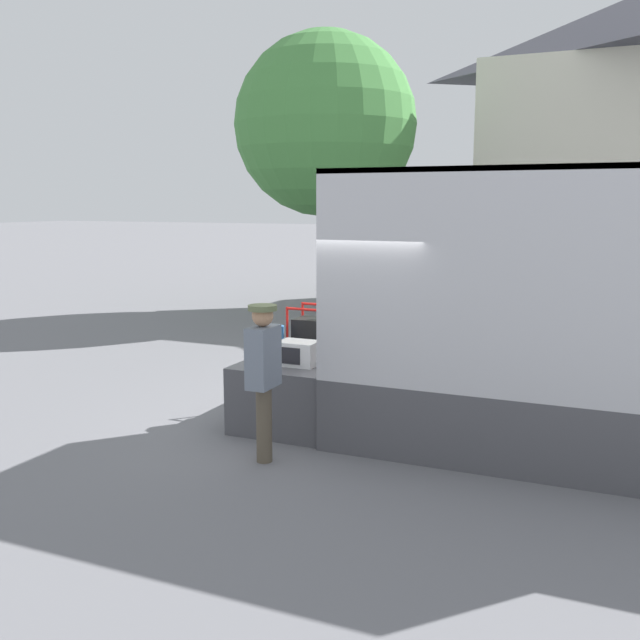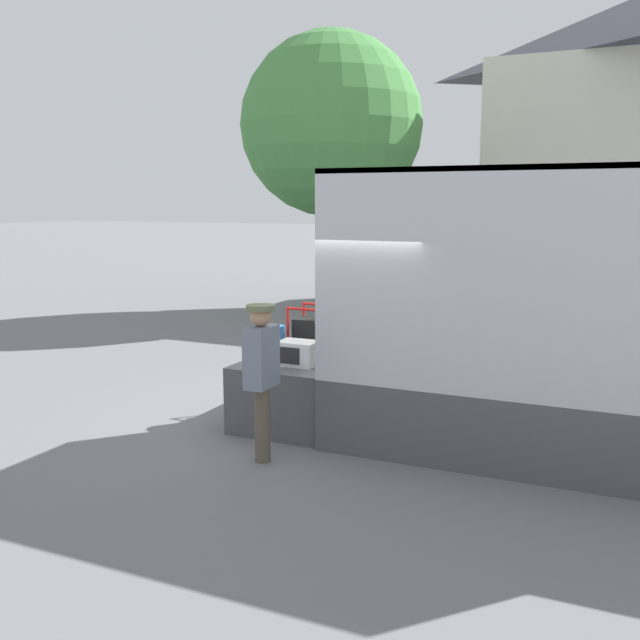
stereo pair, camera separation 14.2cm
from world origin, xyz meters
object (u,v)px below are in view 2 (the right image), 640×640
(worker_person, at_px, (262,366))
(portable_generator, at_px, (314,334))
(street_tree, at_px, (331,125))
(orange_bucket, at_px, (275,340))
(microwave, at_px, (298,353))

(worker_person, bearing_deg, portable_generator, 98.53)
(street_tree, bearing_deg, worker_person, -70.40)
(street_tree, bearing_deg, orange_bucket, -71.13)
(microwave, xyz_separation_m, street_tree, (-3.65, 9.42, 3.86))
(orange_bucket, bearing_deg, portable_generator, 44.46)
(portable_generator, relative_size, worker_person, 0.35)
(portable_generator, xyz_separation_m, orange_bucket, (-0.41, -0.40, -0.04))
(orange_bucket, height_order, street_tree, street_tree)
(microwave, distance_m, worker_person, 1.19)
(orange_bucket, height_order, worker_person, worker_person)
(orange_bucket, relative_size, street_tree, 0.05)
(orange_bucket, relative_size, worker_person, 0.22)
(microwave, relative_size, street_tree, 0.07)
(worker_person, distance_m, street_tree, 11.86)
(worker_person, xyz_separation_m, street_tree, (-3.77, 10.59, 3.76))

